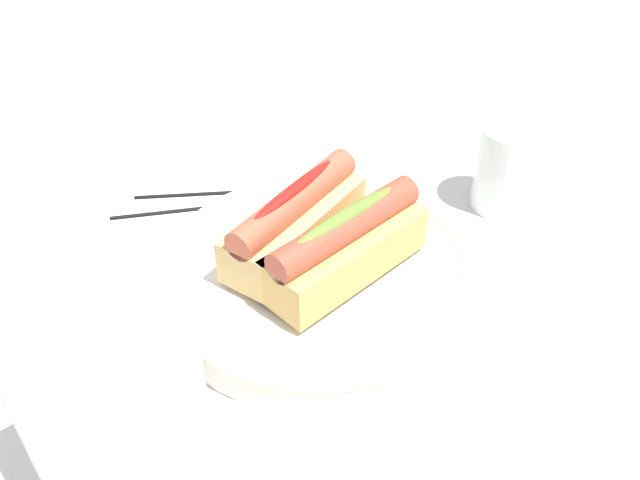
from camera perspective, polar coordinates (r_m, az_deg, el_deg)
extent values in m
plane|color=beige|center=(0.58, 0.73, -5.45)|extent=(2.40, 2.40, 0.00)
cylinder|color=silver|center=(0.59, 0.00, -3.20)|extent=(0.27, 0.27, 0.03)
torus|color=silver|center=(0.58, 0.00, -2.02)|extent=(0.27, 0.27, 0.01)
cube|color=#DBB270|center=(0.57, -2.12, 1.10)|extent=(0.16, 0.10, 0.04)
cylinder|color=#BC563D|center=(0.56, -2.19, 3.37)|extent=(0.15, 0.08, 0.03)
ellipsoid|color=red|center=(0.55, -2.21, 4.36)|extent=(0.11, 0.05, 0.01)
cube|color=tan|center=(0.55, 2.22, -1.16)|extent=(0.16, 0.08, 0.04)
cylinder|color=#A84733|center=(0.53, 2.30, 1.16)|extent=(0.15, 0.05, 0.03)
ellipsoid|color=olive|center=(0.52, 2.33, 2.18)|extent=(0.11, 0.03, 0.01)
cylinder|color=white|center=(0.70, 15.94, 5.99)|extent=(0.07, 0.07, 0.09)
cylinder|color=silver|center=(0.71, 15.66, 4.60)|extent=(0.06, 0.06, 0.04)
cube|color=white|center=(0.45, -17.66, -12.21)|extent=(0.11, 0.06, 0.15)
cylinder|color=black|center=(0.70, -8.77, 2.97)|extent=(0.21, 0.09, 0.01)
cylinder|color=black|center=(0.72, -7.06, 4.22)|extent=(0.20, 0.11, 0.01)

